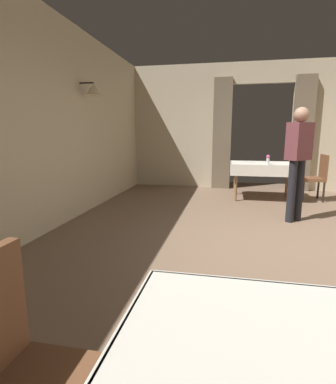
{
  "coord_description": "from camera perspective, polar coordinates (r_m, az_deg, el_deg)",
  "views": [
    {
      "loc": [
        -0.73,
        -3.51,
        1.33
      ],
      "look_at": [
        -1.52,
        0.41,
        0.56
      ],
      "focal_mm": 28.11,
      "sensor_mm": 36.0,
      "label": 1
    }
  ],
  "objects": [
    {
      "name": "ground",
      "position": [
        3.82,
        22.07,
        -10.29
      ],
      "size": [
        10.08,
        10.08,
        0.0
      ],
      "primitive_type": "plane",
      "color": "#7A604C"
    },
    {
      "name": "plate_mid_b",
      "position": [
        6.39,
        15.16,
        5.38
      ],
      "size": [
        0.19,
        0.19,
        0.01
      ],
      "primitive_type": "cylinder",
      "color": "white",
      "rests_on": "dining_table_mid"
    },
    {
      "name": "flower_vase_mid",
      "position": [
        6.18,
        18.45,
        5.92
      ],
      "size": [
        0.07,
        0.07,
        0.19
      ],
      "color": "silver",
      "rests_on": "dining_table_mid"
    },
    {
      "name": "chair_near_left",
      "position": [
        1.32,
        -27.22,
        -28.38
      ],
      "size": [
        0.44,
        0.44,
        0.93
      ],
      "color": "black",
      "rests_on": "ground"
    },
    {
      "name": "person_waiter_by_doorway",
      "position": [
        4.93,
        23.48,
        6.45
      ],
      "size": [
        0.41,
        0.4,
        1.72
      ],
      "color": "black",
      "rests_on": "ground"
    },
    {
      "name": "wall_left",
      "position": [
        4.29,
        -24.24,
        12.31
      ],
      "size": [
        0.49,
        8.4,
        3.0
      ],
      "color": "beige",
      "rests_on": "ground"
    },
    {
      "name": "dining_table_mid",
      "position": [
        6.52,
        17.61,
        4.51
      ],
      "size": [
        1.33,
        0.94,
        0.75
      ],
      "color": "olive",
      "rests_on": "ground"
    },
    {
      "name": "chair_mid_right",
      "position": [
        6.77,
        26.35,
        2.87
      ],
      "size": [
        0.44,
        0.44,
        0.93
      ],
      "color": "black",
      "rests_on": "ground"
    },
    {
      "name": "wall_back",
      "position": [
        7.72,
        17.26,
        11.85
      ],
      "size": [
        6.4,
        0.27,
        3.0
      ],
      "color": "beige",
      "rests_on": "ground"
    }
  ]
}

